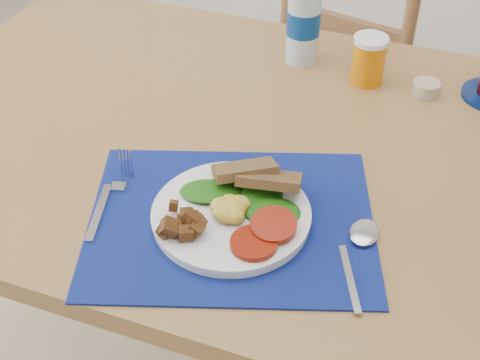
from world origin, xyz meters
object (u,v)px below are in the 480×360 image
at_px(chair_far, 356,53).
at_px(breakfast_plate, 227,212).
at_px(water_bottle, 304,15).
at_px(juice_glass, 368,61).

height_order(chair_far, breakfast_plate, chair_far).
xyz_separation_m(chair_far, water_bottle, (-0.05, -0.43, 0.31)).
relative_size(chair_far, water_bottle, 4.49).
distance_m(breakfast_plate, juice_glass, 0.50).
distance_m(chair_far, breakfast_plate, 0.98).
bearing_deg(chair_far, breakfast_plate, 101.56).
height_order(breakfast_plate, water_bottle, water_bottle).
relative_size(breakfast_plate, juice_glass, 2.63).
bearing_deg(breakfast_plate, juice_glass, 52.25).
height_order(chair_far, water_bottle, chair_far).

